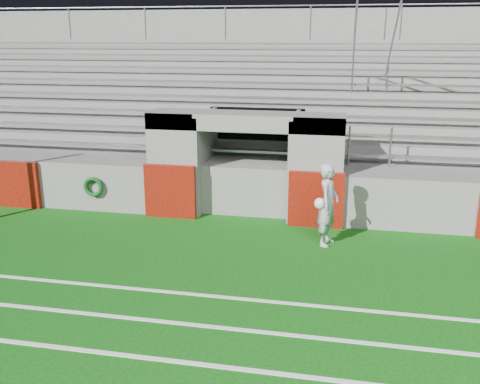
# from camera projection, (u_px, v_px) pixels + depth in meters

# --- Properties ---
(ground) EXTENTS (90.00, 90.00, 0.00)m
(ground) POSITION_uv_depth(u_px,v_px,m) (212.00, 271.00, 10.35)
(ground) COLOR #0C4B0C
(ground) RESTS_ON ground
(stadium_structure) EXTENTS (26.00, 8.48, 5.42)m
(stadium_structure) POSITION_uv_depth(u_px,v_px,m) (271.00, 128.00, 17.43)
(stadium_structure) COLOR slate
(stadium_structure) RESTS_ON ground
(goalkeeper_with_ball) EXTENTS (0.59, 0.75, 1.81)m
(goalkeeper_with_ball) POSITION_uv_depth(u_px,v_px,m) (328.00, 204.00, 11.47)
(goalkeeper_with_ball) COLOR #A2A6AB
(goalkeeper_with_ball) RESTS_ON ground
(hose_coil) EXTENTS (0.52, 0.15, 0.52)m
(hose_coil) POSITION_uv_depth(u_px,v_px,m) (94.00, 187.00, 13.63)
(hose_coil) COLOR #0D4318
(hose_coil) RESTS_ON ground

